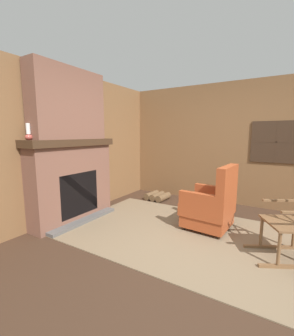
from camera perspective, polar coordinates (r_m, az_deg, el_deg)
ground_plane at (r=3.00m, az=12.45°, el=-20.51°), size 14.00×14.00×0.00m
wood_panel_wall_left at (r=4.04m, az=-20.62°, el=5.18°), size 0.06×5.27×2.49m
wood_panel_wall_back at (r=4.93m, az=22.11°, el=5.63°), size 5.27×0.09×2.49m
fireplace_hearth at (r=3.95m, az=-18.28°, el=-3.09°), size 0.55×1.58×1.37m
chimney_breast at (r=3.91m, az=-19.27°, el=15.05°), size 0.30×1.30×1.10m
area_rug at (r=3.50m, az=7.50°, el=-15.85°), size 3.26×2.19×0.01m
armchair at (r=3.59m, az=15.89°, el=-9.44°), size 0.73×0.72×1.00m
rocking_chair at (r=3.14m, az=32.93°, el=-12.10°), size 0.93×0.79×1.18m
firewood_stack at (r=5.07m, az=2.65°, el=-7.14°), size 0.49×0.46×0.15m
oil_lamp_vase at (r=3.51m, az=-27.88°, el=7.62°), size 0.10×0.10×0.23m
storage_case at (r=4.09m, az=-16.29°, el=8.19°), size 0.15×0.25×0.15m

